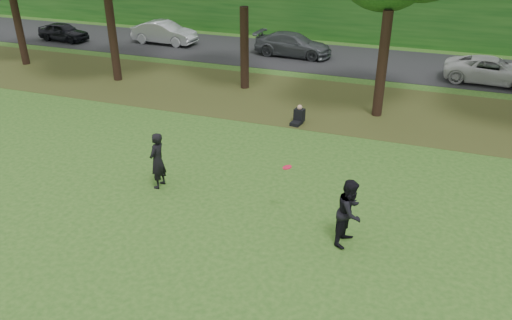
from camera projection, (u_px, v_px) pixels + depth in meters
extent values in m
plane|color=#295219|center=(164.00, 254.00, 13.45)|extent=(120.00, 120.00, 0.00)
cube|color=#4C391B|center=(295.00, 100.00, 24.37)|extent=(60.00, 7.00, 0.01)
cube|color=black|center=(331.00, 59.00, 31.08)|extent=(70.00, 7.00, 0.02)
cube|color=#154814|center=(351.00, 2.00, 35.01)|extent=(70.00, 3.00, 5.00)
imported|color=black|center=(157.00, 161.00, 16.33)|extent=(0.49, 0.72, 1.93)
imported|color=black|center=(350.00, 212.00, 13.53)|extent=(0.93, 1.09, 1.95)
imported|color=black|center=(63.00, 32.00, 35.02)|extent=(3.75, 1.70, 1.25)
imported|color=#ADAFB5|center=(164.00, 33.00, 34.22)|extent=(4.60, 1.78, 1.50)
imported|color=#43484C|center=(293.00, 44.00, 31.36)|extent=(4.99, 2.25, 1.42)
imported|color=silver|center=(492.00, 70.00, 26.43)|extent=(4.97, 2.53, 1.34)
cylinder|color=red|center=(287.00, 167.00, 14.40)|extent=(0.35, 0.35, 0.10)
cube|color=black|center=(296.00, 123.00, 21.49)|extent=(0.49, 0.62, 0.16)
cube|color=black|center=(299.00, 115.00, 21.58)|extent=(0.47, 0.41, 0.56)
sphere|color=tan|center=(300.00, 107.00, 21.42)|extent=(0.22, 0.22, 0.22)
cylinder|color=black|center=(19.00, 28.00, 29.08)|extent=(0.44, 0.44, 4.28)
cylinder|color=black|center=(112.00, 33.00, 26.10)|extent=(0.44, 0.44, 5.08)
cylinder|color=black|center=(244.00, 49.00, 25.11)|extent=(0.44, 0.44, 4.12)
cylinder|color=black|center=(382.00, 65.00, 21.53)|extent=(0.44, 0.44, 4.62)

